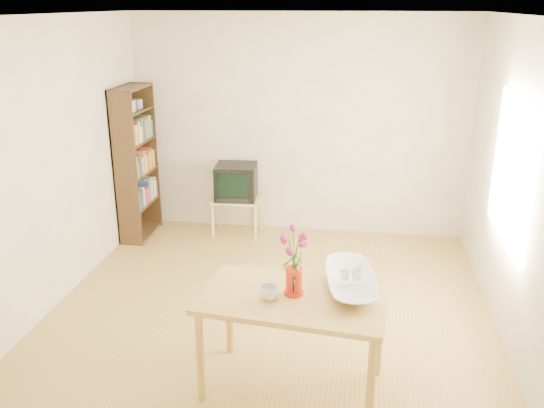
% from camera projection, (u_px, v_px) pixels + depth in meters
% --- Properties ---
extents(room, '(4.50, 4.50, 4.50)m').
position_uv_depth(room, '(270.00, 181.00, 4.73)').
color(room, olive).
rests_on(room, ground).
extents(table, '(1.37, 0.87, 0.75)m').
position_uv_depth(table, '(293.00, 308.00, 4.05)').
color(table, '#B2883D').
rests_on(table, ground).
extents(tv_stand, '(0.60, 0.45, 0.46)m').
position_uv_depth(tv_stand, '(237.00, 204.00, 6.97)').
color(tv_stand, tan).
rests_on(tv_stand, ground).
extents(bookshelf, '(0.28, 0.70, 1.80)m').
position_uv_depth(bookshelf, '(137.00, 168.00, 6.78)').
color(bookshelf, black).
rests_on(bookshelf, ground).
extents(pitcher, '(0.14, 0.21, 0.20)m').
position_uv_depth(pitcher, '(294.00, 282.00, 4.03)').
color(pitcher, red).
rests_on(pitcher, table).
extents(flowers, '(0.23, 0.23, 0.33)m').
position_uv_depth(flowers, '(294.00, 248.00, 3.94)').
color(flowers, '#B92B69').
rests_on(flowers, pitcher).
extents(mug, '(0.16, 0.16, 0.10)m').
position_uv_depth(mug, '(269.00, 293.00, 3.97)').
color(mug, white).
rests_on(mug, table).
extents(bowl, '(0.58, 0.58, 0.49)m').
position_uv_depth(bowl, '(351.00, 255.00, 4.09)').
color(bowl, white).
rests_on(bowl, table).
extents(teacup_a, '(0.09, 0.09, 0.06)m').
position_uv_depth(teacup_a, '(345.00, 261.00, 4.11)').
color(teacup_a, white).
rests_on(teacup_a, bowl).
extents(teacup_b, '(0.08, 0.08, 0.07)m').
position_uv_depth(teacup_b, '(358.00, 260.00, 4.12)').
color(teacup_b, white).
rests_on(teacup_b, bowl).
extents(television, '(0.51, 0.48, 0.41)m').
position_uv_depth(television, '(236.00, 181.00, 6.89)').
color(television, black).
rests_on(television, tv_stand).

